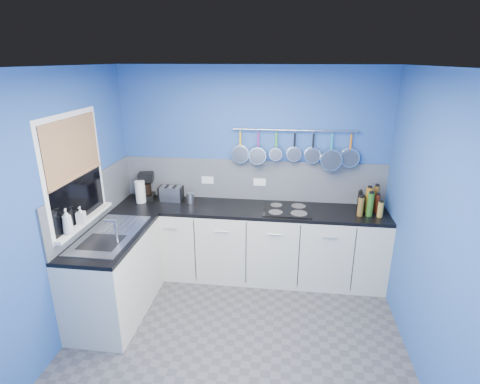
% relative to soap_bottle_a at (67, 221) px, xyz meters
% --- Properties ---
extents(floor, '(3.20, 3.00, 0.02)m').
position_rel_soap_bottle_a_xyz_m(floor, '(1.53, 0.01, -1.18)').
color(floor, '#47474C').
rests_on(floor, ground).
extents(ceiling, '(3.20, 3.00, 0.02)m').
position_rel_soap_bottle_a_xyz_m(ceiling, '(1.53, 0.01, 1.34)').
color(ceiling, white).
rests_on(ceiling, ground).
extents(wall_back, '(3.20, 0.02, 2.50)m').
position_rel_soap_bottle_a_xyz_m(wall_back, '(1.53, 1.52, 0.08)').
color(wall_back, '#284F9C').
rests_on(wall_back, ground).
extents(wall_front, '(3.20, 0.02, 2.50)m').
position_rel_soap_bottle_a_xyz_m(wall_front, '(1.53, -1.50, 0.08)').
color(wall_front, '#284F9C').
rests_on(wall_front, ground).
extents(wall_left, '(0.02, 3.00, 2.50)m').
position_rel_soap_bottle_a_xyz_m(wall_left, '(-0.08, 0.01, 0.08)').
color(wall_left, '#284F9C').
rests_on(wall_left, ground).
extents(wall_right, '(0.02, 3.00, 2.50)m').
position_rel_soap_bottle_a_xyz_m(wall_right, '(3.14, 0.01, 0.08)').
color(wall_right, '#284F9C').
rests_on(wall_right, ground).
extents(backsplash_back, '(3.20, 0.02, 0.50)m').
position_rel_soap_bottle_a_xyz_m(backsplash_back, '(1.53, 1.50, -0.02)').
color(backsplash_back, gray).
rests_on(backsplash_back, wall_back).
extents(backsplash_left, '(0.02, 1.80, 0.50)m').
position_rel_soap_bottle_a_xyz_m(backsplash_left, '(-0.06, 0.61, -0.02)').
color(backsplash_left, gray).
rests_on(backsplash_left, wall_left).
extents(cabinet_run_back, '(3.20, 0.60, 0.86)m').
position_rel_soap_bottle_a_xyz_m(cabinet_run_back, '(1.53, 1.21, -0.74)').
color(cabinet_run_back, beige).
rests_on(cabinet_run_back, ground).
extents(worktop_back, '(3.20, 0.60, 0.04)m').
position_rel_soap_bottle_a_xyz_m(worktop_back, '(1.53, 1.21, -0.29)').
color(worktop_back, black).
rests_on(worktop_back, cabinet_run_back).
extents(cabinet_run_left, '(0.60, 1.20, 0.86)m').
position_rel_soap_bottle_a_xyz_m(cabinet_run_left, '(0.23, 0.31, -0.74)').
color(cabinet_run_left, beige).
rests_on(cabinet_run_left, ground).
extents(worktop_left, '(0.60, 1.20, 0.04)m').
position_rel_soap_bottle_a_xyz_m(worktop_left, '(0.23, 0.31, -0.29)').
color(worktop_left, black).
rests_on(worktop_left, cabinet_run_left).
extents(window_frame, '(0.01, 1.00, 1.10)m').
position_rel_soap_bottle_a_xyz_m(window_frame, '(-0.05, 0.31, 0.38)').
color(window_frame, white).
rests_on(window_frame, wall_left).
extents(window_glass, '(0.01, 0.90, 1.00)m').
position_rel_soap_bottle_a_xyz_m(window_glass, '(-0.04, 0.31, 0.38)').
color(window_glass, black).
rests_on(window_glass, wall_left).
extents(bamboo_blind, '(0.01, 0.90, 0.55)m').
position_rel_soap_bottle_a_xyz_m(bamboo_blind, '(-0.03, 0.31, 0.61)').
color(bamboo_blind, '#B6834B').
rests_on(bamboo_blind, wall_left).
extents(window_sill, '(0.10, 0.98, 0.03)m').
position_rel_soap_bottle_a_xyz_m(window_sill, '(-0.02, 0.31, -0.13)').
color(window_sill, white).
rests_on(window_sill, wall_left).
extents(sink_unit, '(0.50, 0.95, 0.01)m').
position_rel_soap_bottle_a_xyz_m(sink_unit, '(0.23, 0.31, -0.27)').
color(sink_unit, silver).
rests_on(sink_unit, worktop_left).
extents(mixer_tap, '(0.12, 0.08, 0.26)m').
position_rel_soap_bottle_a_xyz_m(mixer_tap, '(0.39, 0.13, -0.14)').
color(mixer_tap, silver).
rests_on(mixer_tap, worktop_left).
extents(socket_left, '(0.15, 0.01, 0.09)m').
position_rel_soap_bottle_a_xyz_m(socket_left, '(0.98, 1.48, -0.04)').
color(socket_left, white).
rests_on(socket_left, backsplash_back).
extents(socket_right, '(0.15, 0.01, 0.09)m').
position_rel_soap_bottle_a_xyz_m(socket_right, '(1.63, 1.48, -0.04)').
color(socket_right, white).
rests_on(socket_right, backsplash_back).
extents(pot_rail, '(1.45, 0.02, 0.02)m').
position_rel_soap_bottle_a_xyz_m(pot_rail, '(2.03, 1.46, 0.61)').
color(pot_rail, silver).
rests_on(pot_rail, wall_back).
extents(soap_bottle_a, '(0.12, 0.12, 0.24)m').
position_rel_soap_bottle_a_xyz_m(soap_bottle_a, '(0.00, 0.00, 0.00)').
color(soap_bottle_a, white).
rests_on(soap_bottle_a, window_sill).
extents(soap_bottle_b, '(0.09, 0.09, 0.17)m').
position_rel_soap_bottle_a_xyz_m(soap_bottle_b, '(0.00, 0.23, -0.03)').
color(soap_bottle_b, white).
rests_on(soap_bottle_b, window_sill).
extents(paper_towel, '(0.13, 0.13, 0.27)m').
position_rel_soap_bottle_a_xyz_m(paper_towel, '(0.20, 1.22, -0.14)').
color(paper_towel, white).
rests_on(paper_towel, worktop_back).
extents(coffee_maker, '(0.22, 0.24, 0.33)m').
position_rel_soap_bottle_a_xyz_m(coffee_maker, '(0.23, 1.34, -0.10)').
color(coffee_maker, black).
rests_on(coffee_maker, worktop_back).
extents(toaster, '(0.28, 0.16, 0.17)m').
position_rel_soap_bottle_a_xyz_m(toaster, '(0.55, 1.33, -0.18)').
color(toaster, silver).
rests_on(toaster, worktop_back).
extents(canister, '(0.10, 0.10, 0.13)m').
position_rel_soap_bottle_a_xyz_m(canister, '(0.81, 1.27, -0.21)').
color(canister, silver).
rests_on(canister, worktop_back).
extents(hob, '(0.54, 0.48, 0.01)m').
position_rel_soap_bottle_a_xyz_m(hob, '(1.98, 1.19, -0.26)').
color(hob, black).
rests_on(hob, worktop_back).
extents(pan_0, '(0.21, 0.06, 0.40)m').
position_rel_soap_bottle_a_xyz_m(pan_0, '(1.40, 1.45, 0.41)').
color(pan_0, silver).
rests_on(pan_0, pot_rail).
extents(pan_1, '(0.21, 0.11, 0.40)m').
position_rel_soap_bottle_a_xyz_m(pan_1, '(1.61, 1.45, 0.41)').
color(pan_1, silver).
rests_on(pan_1, pot_rail).
extents(pan_2, '(0.16, 0.11, 0.35)m').
position_rel_soap_bottle_a_xyz_m(pan_2, '(1.82, 1.45, 0.44)').
color(pan_2, silver).
rests_on(pan_2, pot_rail).
extents(pan_3, '(0.17, 0.06, 0.36)m').
position_rel_soap_bottle_a_xyz_m(pan_3, '(2.03, 1.45, 0.43)').
color(pan_3, silver).
rests_on(pan_3, pot_rail).
extents(pan_4, '(0.19, 0.07, 0.38)m').
position_rel_soap_bottle_a_xyz_m(pan_4, '(2.24, 1.45, 0.42)').
color(pan_4, silver).
rests_on(pan_4, pot_rail).
extents(pan_5, '(0.25, 0.12, 0.44)m').
position_rel_soap_bottle_a_xyz_m(pan_5, '(2.45, 1.45, 0.39)').
color(pan_5, silver).
rests_on(pan_5, pot_rail).
extents(pan_6, '(0.22, 0.07, 0.41)m').
position_rel_soap_bottle_a_xyz_m(pan_6, '(2.67, 1.45, 0.41)').
color(pan_6, silver).
rests_on(pan_6, pot_rail).
extents(condiment_0, '(0.07, 0.07, 0.29)m').
position_rel_soap_bottle_a_xyz_m(condiment_0, '(2.98, 1.32, -0.12)').
color(condiment_0, brown).
rests_on(condiment_0, worktop_back).
extents(condiment_1, '(0.05, 0.05, 0.25)m').
position_rel_soap_bottle_a_xyz_m(condiment_1, '(2.91, 1.33, -0.14)').
color(condiment_1, '#3F721E').
rests_on(condiment_1, worktop_back).
extents(condiment_2, '(0.05, 0.05, 0.22)m').
position_rel_soap_bottle_a_xyz_m(condiment_2, '(2.81, 1.32, -0.16)').
color(condiment_2, black).
rests_on(condiment_2, worktop_back).
extents(condiment_3, '(0.06, 0.06, 0.21)m').
position_rel_soap_bottle_a_xyz_m(condiment_3, '(2.98, 1.24, -0.16)').
color(condiment_3, '#4C190C').
rests_on(condiment_3, worktop_back).
extents(condiment_4, '(0.07, 0.07, 0.30)m').
position_rel_soap_bottle_a_xyz_m(condiment_4, '(2.88, 1.23, -0.12)').
color(condiment_4, '#8C5914').
rests_on(condiment_4, worktop_back).
extents(condiment_5, '(0.05, 0.05, 0.20)m').
position_rel_soap_bottle_a_xyz_m(condiment_5, '(2.82, 1.21, -0.17)').
color(condiment_5, black).
rests_on(condiment_5, worktop_back).
extents(condiment_6, '(0.06, 0.06, 0.17)m').
position_rel_soap_bottle_a_xyz_m(condiment_6, '(3.00, 1.12, -0.18)').
color(condiment_6, olive).
rests_on(condiment_6, worktop_back).
extents(condiment_7, '(0.07, 0.07, 0.26)m').
position_rel_soap_bottle_a_xyz_m(condiment_7, '(2.89, 1.14, -0.14)').
color(condiment_7, '#265919').
rests_on(condiment_7, worktop_back).
extents(condiment_8, '(0.06, 0.06, 0.21)m').
position_rel_soap_bottle_a_xyz_m(condiment_8, '(2.78, 1.12, -0.16)').
color(condiment_8, brown).
rests_on(condiment_8, worktop_back).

